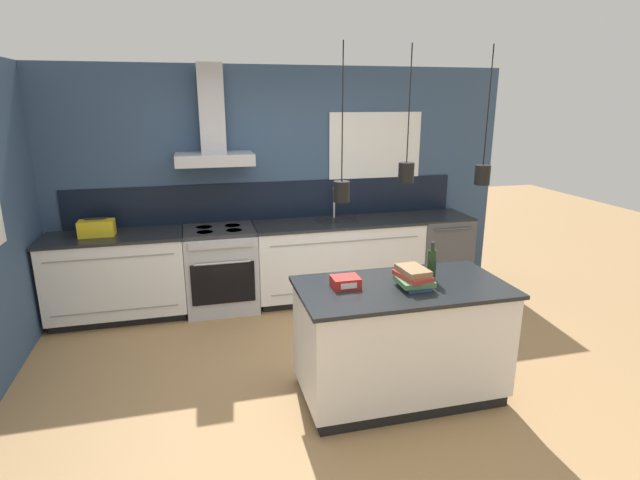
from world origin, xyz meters
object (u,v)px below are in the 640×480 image
object	(u,v)px
yellow_toolbox	(97,228)
book_stack	(414,278)
red_supply_box	(345,282)
bottle_on_island	(432,265)
oven_range	(221,269)
dishwasher	(438,251)

from	to	relation	value
yellow_toolbox	book_stack	bearing A→B (deg)	-40.10
book_stack	red_supply_box	size ratio (longest dim) A/B	1.55
red_supply_box	bottle_on_island	bearing A→B (deg)	-3.07
bottle_on_island	red_supply_box	bearing A→B (deg)	176.93
oven_range	bottle_on_island	size ratio (longest dim) A/B	2.95
oven_range	red_supply_box	world-z (taller)	red_supply_box
book_stack	yellow_toolbox	xyz separation A→B (m)	(-2.50, 2.10, 0.01)
bottle_on_island	oven_range	bearing A→B (deg)	126.21
red_supply_box	yellow_toolbox	xyz separation A→B (m)	(-2.01, 1.98, 0.04)
bottle_on_island	yellow_toolbox	size ratio (longest dim) A/B	0.91
oven_range	red_supply_box	xyz separation A→B (m)	(0.80, -1.98, 0.49)
oven_range	book_stack	xyz separation A→B (m)	(1.29, -2.10, 0.53)
dishwasher	book_stack	distance (m)	2.53
book_stack	yellow_toolbox	world-z (taller)	yellow_toolbox
bottle_on_island	red_supply_box	xyz separation A→B (m)	(-0.67, 0.04, -0.09)
book_stack	yellow_toolbox	distance (m)	3.26
oven_range	bottle_on_island	distance (m)	2.56
bottle_on_island	yellow_toolbox	world-z (taller)	bottle_on_island
book_stack	red_supply_box	world-z (taller)	book_stack
oven_range	red_supply_box	distance (m)	2.19
oven_range	book_stack	world-z (taller)	book_stack
dishwasher	book_stack	xyz separation A→B (m)	(-1.31, -2.10, 0.53)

